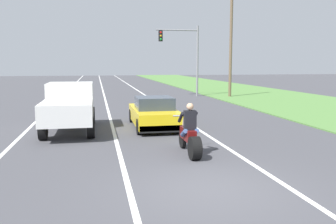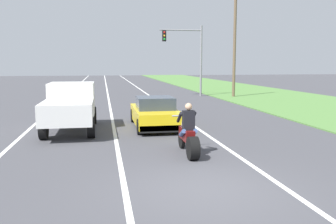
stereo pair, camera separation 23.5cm
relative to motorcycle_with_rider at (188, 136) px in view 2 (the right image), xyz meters
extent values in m
plane|color=#424247|center=(-0.33, -3.12, -0.59)|extent=(160.00, 160.00, 0.00)
cube|color=white|center=(-5.73, 16.88, -0.59)|extent=(0.14, 120.00, 0.01)
cube|color=white|center=(1.47, 16.88, -0.59)|extent=(0.14, 120.00, 0.01)
cube|color=white|center=(-2.13, 16.88, -0.59)|extent=(0.14, 120.00, 0.01)
cube|color=#517F3D|center=(11.59, 16.88, -0.56)|extent=(10.00, 120.00, 0.06)
cylinder|color=black|center=(0.00, -0.60, -0.25)|extent=(0.28, 0.69, 0.69)
cylinder|color=black|center=(0.00, 0.95, -0.28)|extent=(0.12, 0.63, 0.63)
cube|color=#590F0F|center=(0.00, 0.23, 0.02)|extent=(0.28, 1.10, 0.36)
cylinder|color=#B2B2B7|center=(0.00, 0.87, 0.09)|extent=(0.08, 0.36, 0.73)
cylinder|color=#A5A5AA|center=(0.00, 0.85, 0.52)|extent=(0.70, 0.05, 0.05)
cube|color=black|center=(0.00, 0.00, 0.50)|extent=(0.36, 0.24, 0.60)
sphere|color=tan|center=(0.00, 0.00, 0.92)|extent=(0.22, 0.22, 0.22)
cylinder|color=#384C7A|center=(-0.18, 0.03, 0.10)|extent=(0.14, 0.47, 0.32)
cylinder|color=black|center=(-0.22, 0.30, 0.55)|extent=(0.10, 0.51, 0.40)
cylinder|color=#384C7A|center=(0.18, 0.03, 0.10)|extent=(0.14, 0.47, 0.32)
cylinder|color=black|center=(0.22, 0.30, 0.55)|extent=(0.10, 0.51, 0.40)
cube|color=yellow|center=(-0.34, 5.13, -0.07)|extent=(1.80, 4.30, 0.64)
cube|color=#333D4C|center=(-0.34, 4.93, 0.51)|extent=(1.56, 1.70, 0.52)
cube|color=black|center=(-0.34, 3.08, -0.31)|extent=(1.76, 0.20, 0.28)
cylinder|color=black|center=(-1.14, 6.73, -0.27)|extent=(0.24, 0.64, 0.64)
cylinder|color=black|center=(0.46, 6.73, -0.27)|extent=(0.24, 0.64, 0.64)
cylinder|color=black|center=(-1.14, 3.53, -0.27)|extent=(0.24, 0.64, 0.64)
cylinder|color=black|center=(0.46, 3.53, -0.27)|extent=(0.24, 0.64, 0.64)
cube|color=silver|center=(-3.91, 5.76, 0.69)|extent=(1.90, 2.10, 1.40)
cube|color=#333D4C|center=(-3.91, 6.11, 1.07)|extent=(1.67, 0.29, 0.57)
cube|color=silver|center=(-3.91, 3.51, 0.39)|extent=(1.90, 2.70, 0.80)
cylinder|color=black|center=(-4.78, 6.56, -0.19)|extent=(0.28, 0.80, 0.80)
cylinder|color=black|center=(-3.04, 6.56, -0.19)|extent=(0.28, 0.80, 0.80)
cylinder|color=black|center=(-4.78, 3.21, -0.19)|extent=(0.28, 0.80, 0.80)
cylinder|color=black|center=(-3.04, 3.21, -0.19)|extent=(0.28, 0.80, 0.80)
cylinder|color=gray|center=(5.79, 19.88, 2.41)|extent=(0.18, 0.18, 6.00)
cylinder|color=gray|center=(3.98, 19.88, 5.01)|extent=(3.61, 0.12, 0.12)
cube|color=black|center=(2.58, 19.88, 4.51)|extent=(0.32, 0.24, 0.90)
sphere|color=red|center=(2.58, 19.74, 4.79)|extent=(0.16, 0.16, 0.16)
sphere|color=orange|center=(2.58, 19.74, 4.51)|extent=(0.16, 0.16, 0.16)
sphere|color=green|center=(2.58, 19.74, 4.23)|extent=(0.16, 0.16, 0.16)
cylinder|color=brown|center=(8.25, 18.47, 3.43)|extent=(0.24, 0.24, 8.04)
camera|label=1|loc=(-2.80, -10.76, 2.22)|focal=39.14mm
camera|label=2|loc=(-2.57, -10.80, 2.22)|focal=39.14mm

